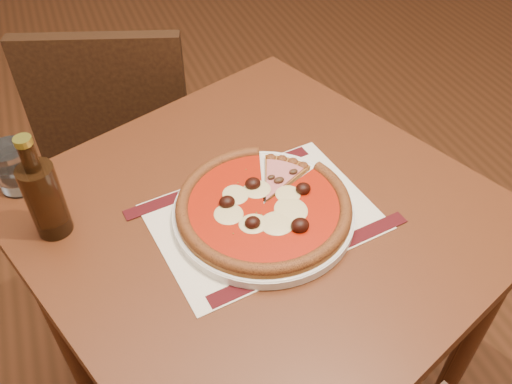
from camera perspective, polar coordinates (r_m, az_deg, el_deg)
table at (r=1.09m, az=0.39°, el=-5.67°), size 1.02×1.02×0.75m
chair_far at (r=1.65m, az=-13.70°, el=5.87°), size 0.52×0.52×0.87m
placemat at (r=1.00m, az=0.80°, el=-2.62°), size 0.43×0.33×0.00m
plate at (r=0.99m, az=0.81°, el=-2.22°), size 0.33×0.33×0.02m
pizza at (r=0.98m, az=0.81°, el=-1.43°), size 0.32×0.32×0.04m
ham_slice at (r=1.05m, az=2.75°, el=1.91°), size 0.12×0.12×0.02m
water_glass at (r=1.13m, az=-24.05°, el=2.38°), size 0.10×0.10×0.09m
bottle at (r=0.99m, az=-21.41°, el=-0.47°), size 0.06×0.06×0.21m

